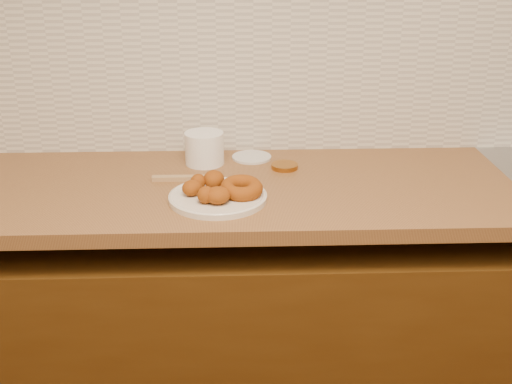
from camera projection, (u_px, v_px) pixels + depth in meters
wall_back at (328, 5)px, 1.93m from camera, size 4.00×0.02×2.70m
base_cabinet at (328, 334)px, 2.01m from camera, size 3.60×0.60×0.77m
butcher_block at (106, 192)px, 1.80m from camera, size 2.30×0.62×0.04m
backsplash at (326, 56)px, 1.97m from camera, size 3.60×0.02×0.60m
donut_plate at (218, 198)px, 1.69m from camera, size 0.26×0.26×0.01m
ring_donut at (241, 188)px, 1.68m from camera, size 0.15×0.15×0.05m
fried_dough_chunks at (208, 188)px, 1.68m from camera, size 0.14×0.18×0.05m
plastic_tub at (204, 148)px, 1.93m from camera, size 0.14×0.14×0.10m
tub_lid at (252, 157)px, 1.99m from camera, size 0.15×0.15×0.01m
brass_jar_lid at (285, 166)px, 1.91m from camera, size 0.09×0.09×0.01m
wooden_utensil at (182, 178)px, 1.82m from camera, size 0.17×0.02×0.01m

